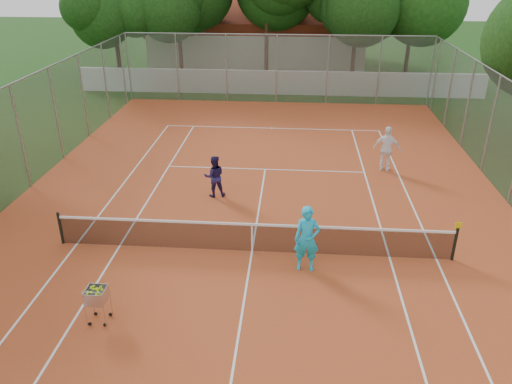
# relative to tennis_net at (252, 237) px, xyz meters

# --- Properties ---
(ground) EXTENTS (120.00, 120.00, 0.00)m
(ground) POSITION_rel_tennis_net_xyz_m (0.00, 0.00, -0.51)
(ground) COLOR #15370F
(ground) RESTS_ON ground
(court_pad) EXTENTS (18.00, 34.00, 0.02)m
(court_pad) POSITION_rel_tennis_net_xyz_m (0.00, 0.00, -0.50)
(court_pad) COLOR #B34B22
(court_pad) RESTS_ON ground
(court_lines) EXTENTS (10.98, 23.78, 0.01)m
(court_lines) POSITION_rel_tennis_net_xyz_m (0.00, 0.00, -0.49)
(court_lines) COLOR white
(court_lines) RESTS_ON court_pad
(tennis_net) EXTENTS (11.88, 0.10, 0.98)m
(tennis_net) POSITION_rel_tennis_net_xyz_m (0.00, 0.00, 0.00)
(tennis_net) COLOR black
(tennis_net) RESTS_ON court_pad
(perimeter_fence) EXTENTS (18.00, 34.00, 4.00)m
(perimeter_fence) POSITION_rel_tennis_net_xyz_m (0.00, 0.00, 1.49)
(perimeter_fence) COLOR slate
(perimeter_fence) RESTS_ON ground
(boundary_wall) EXTENTS (26.00, 0.30, 1.50)m
(boundary_wall) POSITION_rel_tennis_net_xyz_m (0.00, 19.00, 0.24)
(boundary_wall) COLOR silver
(boundary_wall) RESTS_ON ground
(clubhouse) EXTENTS (16.40, 9.00, 4.40)m
(clubhouse) POSITION_rel_tennis_net_xyz_m (-2.00, 29.00, 1.69)
(clubhouse) COLOR beige
(clubhouse) RESTS_ON ground
(tropical_trees) EXTENTS (29.00, 19.00, 10.00)m
(tropical_trees) POSITION_rel_tennis_net_xyz_m (0.00, 22.00, 4.49)
(tropical_trees) COLOR black
(tropical_trees) RESTS_ON ground
(player_near) EXTENTS (0.72, 0.48, 1.96)m
(player_near) POSITION_rel_tennis_net_xyz_m (1.61, -0.80, 0.49)
(player_near) COLOR #1AB3E1
(player_near) RESTS_ON court_pad
(player_far_left) EXTENTS (0.89, 0.77, 1.58)m
(player_far_left) POSITION_rel_tennis_net_xyz_m (-1.71, 3.74, 0.30)
(player_far_left) COLOR #20184A
(player_far_left) RESTS_ON court_pad
(player_far_right) EXTENTS (1.20, 0.81, 1.89)m
(player_far_right) POSITION_rel_tennis_net_xyz_m (4.98, 6.71, 0.46)
(player_far_right) COLOR white
(player_far_right) RESTS_ON court_pad
(ball_hopper) EXTENTS (0.58, 0.58, 1.04)m
(ball_hopper) POSITION_rel_tennis_net_xyz_m (-3.45, -3.49, 0.03)
(ball_hopper) COLOR #B9B9C0
(ball_hopper) RESTS_ON court_pad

